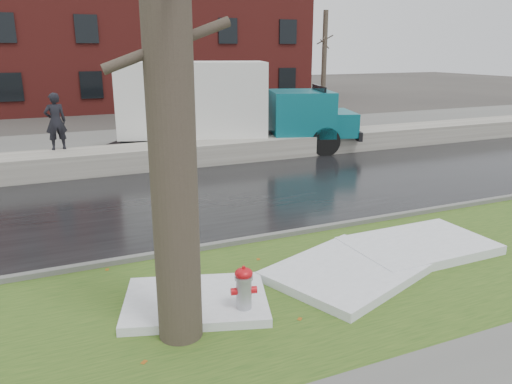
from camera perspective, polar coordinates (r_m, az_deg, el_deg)
name	(u,v)px	position (r m, az deg, el deg)	size (l,w,h in m)	color
ground	(256,264)	(9.52, 0.02, -8.24)	(120.00, 120.00, 0.00)	#47423D
verge	(286,292)	(8.50, 3.50, -11.29)	(60.00, 4.50, 0.04)	#294A18
road	(188,200)	(13.50, -7.75, -0.88)	(60.00, 7.00, 0.03)	black
parking_lot	(130,145)	(21.58, -14.17, 5.19)	(60.00, 9.00, 0.03)	slate
curb	(237,243)	(10.34, -2.24, -5.79)	(60.00, 0.15, 0.14)	slate
snowbank	(153,157)	(17.36, -11.73, 3.98)	(60.00, 1.60, 0.75)	#B1AEA2
brick_building	(110,32)	(38.34, -16.36, 17.12)	(26.00, 12.00, 10.00)	maroon
bg_tree_right	(324,57)	(37.42, 7.81, 15.08)	(1.40, 1.62, 6.50)	brown
fire_hydrant	(244,290)	(7.55, -1.40, -11.10)	(0.41, 0.37, 0.82)	#A2A3AA
tree	(168,52)	(6.30, -10.04, 15.48)	(1.59, 1.89, 7.63)	brown
box_truck	(222,106)	(19.26, -3.90, 9.83)	(10.38, 4.87, 3.46)	black
worker	(56,121)	(17.39, -21.93, 7.50)	(0.67, 0.44, 1.83)	black
snow_patch_near	(347,271)	(9.10, 10.34, -8.90)	(2.60, 2.00, 0.16)	white
snow_patch_far	(196,301)	(8.06, -6.88, -12.26)	(2.20, 1.60, 0.14)	white
snow_patch_side	(419,246)	(10.53, 18.08, -5.85)	(2.80, 1.80, 0.18)	white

